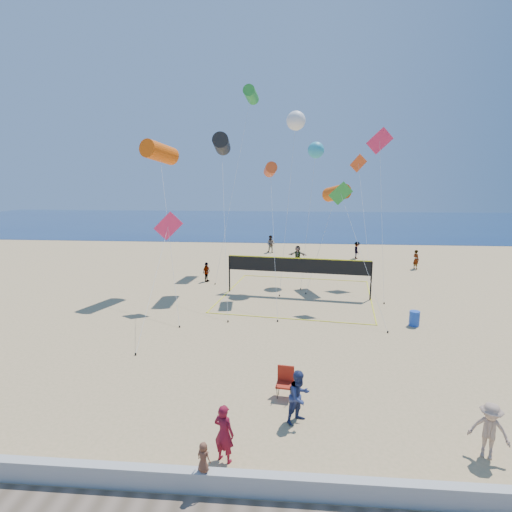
# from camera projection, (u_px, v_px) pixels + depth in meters

# --- Properties ---
(ground) EXTENTS (120.00, 120.00, 0.00)m
(ground) POSITION_uv_depth(u_px,v_px,m) (274.00, 424.00, 12.86)
(ground) COLOR tan
(ground) RESTS_ON ground
(ocean) EXTENTS (140.00, 50.00, 0.03)m
(ocean) POSITION_uv_depth(u_px,v_px,m) (287.00, 222.00, 73.53)
(ocean) COLOR navy
(ocean) RESTS_ON ground
(seawall) EXTENTS (32.00, 0.30, 0.60)m
(seawall) POSITION_uv_depth(u_px,v_px,m) (269.00, 485.00, 9.87)
(seawall) COLOR #B3B4AF
(seawall) RESTS_ON ground
(woman) EXTENTS (0.73, 0.62, 1.69)m
(woman) POSITION_uv_depth(u_px,v_px,m) (224.00, 433.00, 11.02)
(woman) COLOR maroon
(woman) RESTS_ON ground
(toddler) EXTENTS (0.45, 0.38, 0.78)m
(toddler) POSITION_uv_depth(u_px,v_px,m) (203.00, 457.00, 9.86)
(toddler) COLOR brown
(toddler) RESTS_ON seawall
(bystander_a) EXTENTS (1.07, 1.06, 1.75)m
(bystander_a) POSITION_uv_depth(u_px,v_px,m) (299.00, 397.00, 12.82)
(bystander_a) COLOR navy
(bystander_a) RESTS_ON ground
(bystander_b) EXTENTS (1.22, 1.03, 1.64)m
(bystander_b) POSITION_uv_depth(u_px,v_px,m) (489.00, 431.00, 11.17)
(bystander_b) COLOR tan
(bystander_b) RESTS_ON ground
(far_person_0) EXTENTS (0.67, 0.96, 1.52)m
(far_person_0) POSITION_uv_depth(u_px,v_px,m) (206.00, 272.00, 30.61)
(far_person_0) COLOR gray
(far_person_0) RESTS_ON ground
(far_person_1) EXTENTS (1.70, 0.72, 1.78)m
(far_person_1) POSITION_uv_depth(u_px,v_px,m) (298.00, 255.00, 36.64)
(far_person_1) COLOR gray
(far_person_1) RESTS_ON ground
(far_person_2) EXTENTS (0.64, 0.73, 1.69)m
(far_person_2) POSITION_uv_depth(u_px,v_px,m) (416.00, 259.00, 34.95)
(far_person_2) COLOR gray
(far_person_2) RESTS_ON ground
(far_person_3) EXTENTS (1.07, 0.94, 1.86)m
(far_person_3) POSITION_uv_depth(u_px,v_px,m) (271.00, 244.00, 42.75)
(far_person_3) COLOR gray
(far_person_3) RESTS_ON ground
(far_person_4) EXTENTS (0.63, 1.09, 1.69)m
(far_person_4) POSITION_uv_depth(u_px,v_px,m) (357.00, 250.00, 39.54)
(far_person_4) COLOR gray
(far_person_4) RESTS_ON ground
(camp_chair) EXTENTS (0.67, 0.81, 1.24)m
(camp_chair) POSITION_uv_depth(u_px,v_px,m) (285.00, 380.00, 14.38)
(camp_chair) COLOR #A32212
(camp_chair) RESTS_ON ground
(trash_barrel) EXTENTS (0.56, 0.56, 0.81)m
(trash_barrel) POSITION_uv_depth(u_px,v_px,m) (414.00, 318.00, 21.41)
(trash_barrel) COLOR blue
(trash_barrel) RESTS_ON ground
(volleyball_net) EXTENTS (10.89, 10.76, 2.61)m
(volleyball_net) POSITION_uv_depth(u_px,v_px,m) (298.00, 269.00, 26.75)
(volleyball_net) COLOR black
(volleyball_net) RESTS_ON ground
(kite_0) EXTENTS (4.05, 8.77, 10.32)m
(kite_0) POSITION_uv_depth(u_px,v_px,m) (160.00, 152.00, 26.65)
(kite_0) COLOR #E15209
(kite_0) RESTS_ON ground
(kite_1) EXTENTS (2.14, 8.82, 10.86)m
(kite_1) POSITION_uv_depth(u_px,v_px,m) (222.00, 144.00, 27.48)
(kite_1) COLOR black
(kite_1) RESTS_ON ground
(kite_2) EXTENTS (1.29, 6.90, 8.88)m
(kite_2) POSITION_uv_depth(u_px,v_px,m) (270.00, 170.00, 26.32)
(kite_2) COLOR #DF4D1D
(kite_2) RESTS_ON ground
(kite_3) EXTENTS (1.80, 7.24, 5.89)m
(kite_3) POSITION_uv_depth(u_px,v_px,m) (167.00, 230.00, 23.59)
(kite_3) COLOR #F5285D
(kite_3) RESTS_ON ground
(kite_4) EXTENTS (2.83, 5.00, 7.64)m
(kite_4) POSITION_uv_depth(u_px,v_px,m) (343.00, 201.00, 23.83)
(kite_4) COLOR green
(kite_4) RESTS_ON ground
(kite_5) EXTENTS (2.03, 7.03, 11.59)m
(kite_5) POSITION_uv_depth(u_px,v_px,m) (380.00, 147.00, 29.66)
(kite_5) COLOR #E82854
(kite_5) RESTS_ON ground
(kite_6) EXTENTS (1.83, 5.25, 12.61)m
(kite_6) POSITION_uv_depth(u_px,v_px,m) (296.00, 121.00, 28.82)
(kite_6) COLOR white
(kite_6) RESTS_ON ground
(kite_7) EXTENTS (1.73, 4.50, 10.56)m
(kite_7) POSITION_uv_depth(u_px,v_px,m) (316.00, 150.00, 30.31)
(kite_7) COLOR #2DA2C4
(kite_7) RESTS_ON ground
(kite_8) EXTENTS (2.69, 8.49, 15.51)m
(kite_8) POSITION_uv_depth(u_px,v_px,m) (251.00, 95.00, 34.00)
(kite_8) COLOR green
(kite_8) RESTS_ON ground
(kite_9) EXTENTS (1.47, 9.34, 10.13)m
(kite_9) POSITION_uv_depth(u_px,v_px,m) (359.00, 169.00, 37.47)
(kite_9) COLOR #DF4D1D
(kite_9) RESTS_ON ground
(kite_10) EXTENTS (3.15, 4.20, 7.46)m
(kite_10) POSITION_uv_depth(u_px,v_px,m) (336.00, 193.00, 28.69)
(kite_10) COLOR #E15209
(kite_10) RESTS_ON ground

